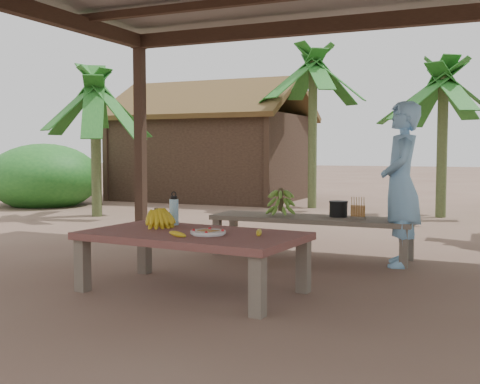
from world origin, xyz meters
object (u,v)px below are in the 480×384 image
at_px(bench, 311,222).
at_px(cooking_pot, 338,209).
at_px(plate, 208,233).
at_px(water_flask, 174,211).
at_px(work_table, 192,240).
at_px(woman, 401,184).
at_px(ripe_banana_bunch, 156,217).

bearing_deg(bench, cooking_pot, 21.18).
relative_size(plate, water_flask, 0.94).
height_order(plate, cooking_pot, cooking_pot).
xyz_separation_m(plate, cooking_pot, (0.51, 2.14, 0.02)).
xyz_separation_m(work_table, water_flask, (-0.39, 0.37, 0.19)).
distance_m(work_table, woman, 2.36).
bearing_deg(bench, work_table, -102.86).
relative_size(work_table, cooking_pot, 9.57).
bearing_deg(water_flask, work_table, -43.41).
relative_size(ripe_banana_bunch, water_flask, 1.00).
bearing_deg(water_flask, bench, 63.08).
height_order(bench, cooking_pot, cooking_pot).
xyz_separation_m(plate, woman, (1.21, 1.93, 0.32)).
bearing_deg(woman, plate, -43.56).
xyz_separation_m(bench, plate, (-0.23, -2.03, 0.12)).
bearing_deg(water_flask, plate, -37.60).
relative_size(ripe_banana_bunch, woman, 0.18).
distance_m(water_flask, woman, 2.33).
bearing_deg(work_table, water_flask, 141.15).
xyz_separation_m(work_table, cooking_pot, (0.70, 2.06, 0.10)).
xyz_separation_m(ripe_banana_bunch, plate, (0.63, -0.24, -0.08)).
relative_size(plate, woman, 0.17).
bearing_deg(ripe_banana_bunch, water_flask, 73.77).
relative_size(work_table, ripe_banana_bunch, 6.11).
distance_m(work_table, cooking_pot, 2.18).
distance_m(ripe_banana_bunch, plate, 0.68).
relative_size(plate, cooking_pot, 1.47).
bearing_deg(plate, work_table, 158.13).
distance_m(ripe_banana_bunch, woman, 2.51).
bearing_deg(woman, cooking_pot, -117.93).
bearing_deg(cooking_pot, woman, -16.35).
xyz_separation_m(bench, ripe_banana_bunch, (-0.86, -1.79, 0.20)).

